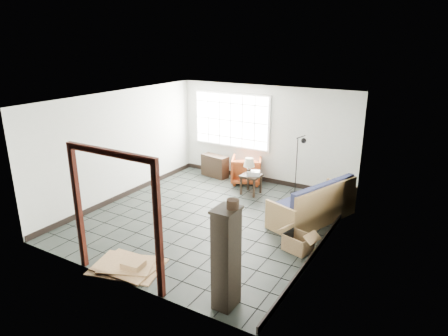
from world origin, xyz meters
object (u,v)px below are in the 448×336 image
Objects in this scene: futon_sofa at (315,207)px; tall_shelf at (226,258)px; side_table at (251,178)px; armchair at (246,169)px.

tall_shelf is at bearing -73.28° from futon_sofa.
futon_sofa is 4.39× the size of side_table.
armchair reaches higher than side_table.
tall_shelf is (2.17, -4.80, 0.39)m from armchair.
futon_sofa is 2.02m from side_table.
futon_sofa is 3.45m from tall_shelf.
futon_sofa is 2.78× the size of armchair.
futon_sofa is at bearing -20.95° from side_table.
armchair is at bearing 114.38° from tall_shelf.
armchair is 0.82m from side_table.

